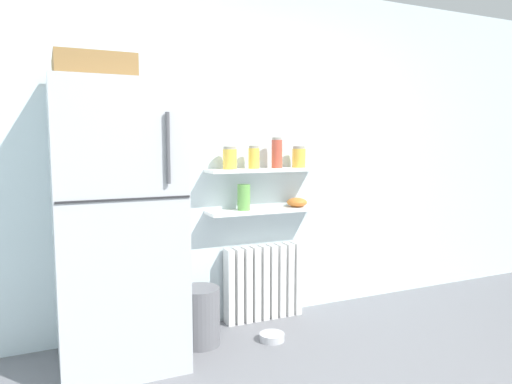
{
  "coord_description": "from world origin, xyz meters",
  "views": [
    {
      "loc": [
        -1.59,
        -1.33,
        1.39
      ],
      "look_at": [
        -0.25,
        1.6,
        1.05
      ],
      "focal_mm": 32.89,
      "sensor_mm": 36.0,
      "label": 1
    }
  ],
  "objects": [
    {
      "name": "wall_shelf_lower",
      "position": [
        -0.04,
        1.89,
        0.87
      ],
      "size": [
        0.92,
        0.22,
        0.02
      ],
      "primitive_type": "cube",
      "color": "white"
    },
    {
      "name": "radiator",
      "position": [
        -0.04,
        1.92,
        0.29
      ],
      "size": [
        0.63,
        0.12,
        0.59
      ],
      "color": "white",
      "rests_on": "ground_plane"
    },
    {
      "name": "trash_bin",
      "position": [
        -0.65,
        1.66,
        0.2
      ],
      "size": [
        0.28,
        0.28,
        0.4
      ],
      "primitive_type": "cylinder",
      "color": "slate",
      "rests_on": "ground_plane"
    },
    {
      "name": "back_wall",
      "position": [
        0.0,
        2.05,
        1.3
      ],
      "size": [
        7.04,
        0.1,
        2.6
      ],
      "primitive_type": "cube",
      "color": "silver",
      "rests_on": "ground_plane"
    },
    {
      "name": "storage_jar_0",
      "position": [
        -0.33,
        1.89,
        1.28
      ],
      "size": [
        0.1,
        0.1,
        0.17
      ],
      "color": "yellow",
      "rests_on": "wall_shelf_upper"
    },
    {
      "name": "storage_jar_1",
      "position": [
        -0.14,
        1.89,
        1.28
      ],
      "size": [
        0.08,
        0.08,
        0.17
      ],
      "color": "yellow",
      "rests_on": "wall_shelf_upper"
    },
    {
      "name": "wall_shelf_upper",
      "position": [
        -0.04,
        1.89,
        1.18
      ],
      "size": [
        0.92,
        0.22,
        0.02
      ],
      "primitive_type": "cube",
      "color": "white"
    },
    {
      "name": "shelf_bowl",
      "position": [
        0.24,
        1.89,
        0.92
      ],
      "size": [
        0.16,
        0.16,
        0.07
      ],
      "primitive_type": "ellipsoid",
      "color": "orange",
      "rests_on": "wall_shelf_lower"
    },
    {
      "name": "refrigerator",
      "position": [
        -1.18,
        1.64,
        0.91
      ],
      "size": [
        0.74,
        0.75,
        1.89
      ],
      "color": "#B7BABF",
      "rests_on": "ground_plane"
    },
    {
      "name": "pet_food_bowl",
      "position": [
        -0.17,
        1.51,
        0.03
      ],
      "size": [
        0.18,
        0.18,
        0.05
      ],
      "primitive_type": "cylinder",
      "color": "#B7B7BC",
      "rests_on": "ground_plane"
    },
    {
      "name": "vase",
      "position": [
        -0.22,
        1.89,
        0.98
      ],
      "size": [
        0.1,
        0.1,
        0.2
      ],
      "primitive_type": "cylinder",
      "color": "#66A84C",
      "rests_on": "wall_shelf_lower"
    },
    {
      "name": "storage_jar_3",
      "position": [
        0.25,
        1.89,
        1.28
      ],
      "size": [
        0.11,
        0.11,
        0.17
      ],
      "color": "yellow",
      "rests_on": "wall_shelf_upper"
    },
    {
      "name": "storage_jar_2",
      "position": [
        0.06,
        1.89,
        1.31
      ],
      "size": [
        0.08,
        0.08,
        0.24
      ],
      "color": "#C64C38",
      "rests_on": "wall_shelf_upper"
    }
  ]
}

